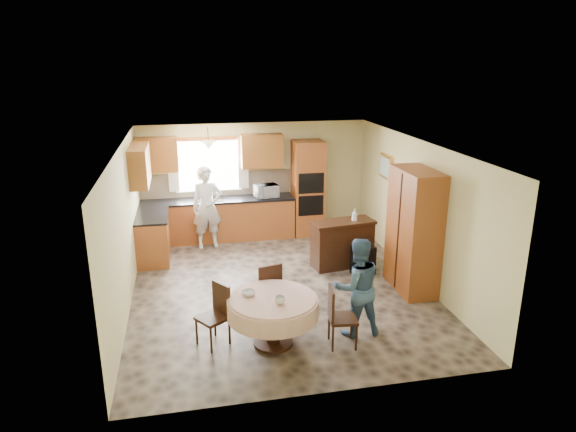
# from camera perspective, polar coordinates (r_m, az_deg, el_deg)

# --- Properties ---
(floor) EXTENTS (5.00, 6.00, 0.01)m
(floor) POSITION_cam_1_polar(r_m,az_deg,el_deg) (9.07, -0.95, -7.94)
(floor) COLOR #70604F
(floor) RESTS_ON ground
(ceiling) EXTENTS (5.00, 6.00, 0.01)m
(ceiling) POSITION_cam_1_polar(r_m,az_deg,el_deg) (8.31, -1.03, 7.83)
(ceiling) COLOR white
(ceiling) RESTS_ON wall_back
(wall_back) EXTENTS (5.00, 0.02, 2.50)m
(wall_back) POSITION_cam_1_polar(r_m,az_deg,el_deg) (11.47, -3.76, 4.10)
(wall_back) COLOR #CDC583
(wall_back) RESTS_ON floor
(wall_front) EXTENTS (5.00, 0.02, 2.50)m
(wall_front) POSITION_cam_1_polar(r_m,az_deg,el_deg) (5.90, 4.46, -9.17)
(wall_front) COLOR #CDC583
(wall_front) RESTS_ON floor
(wall_left) EXTENTS (0.02, 6.00, 2.50)m
(wall_left) POSITION_cam_1_polar(r_m,az_deg,el_deg) (8.54, -17.72, -1.41)
(wall_left) COLOR #CDC583
(wall_left) RESTS_ON floor
(wall_right) EXTENTS (0.02, 6.00, 2.50)m
(wall_right) POSITION_cam_1_polar(r_m,az_deg,el_deg) (9.37, 14.21, 0.55)
(wall_right) COLOR #CDC583
(wall_right) RESTS_ON floor
(window) EXTENTS (1.40, 0.03, 1.10)m
(window) POSITION_cam_1_polar(r_m,az_deg,el_deg) (11.28, -8.83, 5.53)
(window) COLOR white
(window) RESTS_ON wall_back
(curtain_left) EXTENTS (0.22, 0.02, 1.15)m
(curtain_left) POSITION_cam_1_polar(r_m,az_deg,el_deg) (11.22, -12.67, 5.51)
(curtain_left) COLOR white
(curtain_left) RESTS_ON wall_back
(curtain_right) EXTENTS (0.22, 0.02, 1.15)m
(curtain_right) POSITION_cam_1_polar(r_m,az_deg,el_deg) (11.28, -5.01, 5.93)
(curtain_right) COLOR white
(curtain_right) RESTS_ON wall_back
(base_cab_back) EXTENTS (3.30, 0.60, 0.88)m
(base_cab_back) POSITION_cam_1_polar(r_m,az_deg,el_deg) (11.32, -7.73, -0.46)
(base_cab_back) COLOR #AD5C2E
(base_cab_back) RESTS_ON floor
(counter_back) EXTENTS (3.30, 0.64, 0.04)m
(counter_back) POSITION_cam_1_polar(r_m,az_deg,el_deg) (11.18, -7.82, 1.78)
(counter_back) COLOR black
(counter_back) RESTS_ON base_cab_back
(base_cab_left) EXTENTS (0.60, 1.20, 0.88)m
(base_cab_left) POSITION_cam_1_polar(r_m,az_deg,el_deg) (10.47, -14.76, -2.39)
(base_cab_left) COLOR #AD5C2E
(base_cab_left) RESTS_ON floor
(counter_left) EXTENTS (0.64, 1.20, 0.04)m
(counter_left) POSITION_cam_1_polar(r_m,az_deg,el_deg) (10.33, -14.95, 0.01)
(counter_left) COLOR black
(counter_left) RESTS_ON base_cab_left
(backsplash) EXTENTS (3.30, 0.02, 0.55)m
(backsplash) POSITION_cam_1_polar(r_m,az_deg,el_deg) (11.39, -7.99, 3.52)
(backsplash) COLOR #CFB692
(backsplash) RESTS_ON wall_back
(wall_cab_left) EXTENTS (0.85, 0.33, 0.72)m
(wall_cab_left) POSITION_cam_1_polar(r_m,az_deg,el_deg) (11.09, -14.33, 6.62)
(wall_cab_left) COLOR #A25F28
(wall_cab_left) RESTS_ON wall_back
(wall_cab_right) EXTENTS (0.90, 0.33, 0.72)m
(wall_cab_right) POSITION_cam_1_polar(r_m,az_deg,el_deg) (11.19, -2.94, 7.24)
(wall_cab_right) COLOR #A25F28
(wall_cab_right) RESTS_ON wall_back
(wall_cab_side) EXTENTS (0.33, 1.20, 0.72)m
(wall_cab_side) POSITION_cam_1_polar(r_m,az_deg,el_deg) (10.09, -16.17, 5.45)
(wall_cab_side) COLOR #A25F28
(wall_cab_side) RESTS_ON wall_left
(oven_tower) EXTENTS (0.66, 0.62, 2.12)m
(oven_tower) POSITION_cam_1_polar(r_m,az_deg,el_deg) (11.42, 2.21, 3.09)
(oven_tower) COLOR #AD5C2E
(oven_tower) RESTS_ON floor
(oven_upper) EXTENTS (0.56, 0.01, 0.45)m
(oven_upper) POSITION_cam_1_polar(r_m,az_deg,el_deg) (11.08, 2.61, 3.65)
(oven_upper) COLOR black
(oven_upper) RESTS_ON oven_tower
(oven_lower) EXTENTS (0.56, 0.01, 0.45)m
(oven_lower) POSITION_cam_1_polar(r_m,az_deg,el_deg) (11.21, 2.57, 1.17)
(oven_lower) COLOR black
(oven_lower) RESTS_ON oven_tower
(pendant) EXTENTS (0.36, 0.36, 0.18)m
(pendant) POSITION_cam_1_polar(r_m,az_deg,el_deg) (10.72, -8.82, 7.74)
(pendant) COLOR beige
(pendant) RESTS_ON ceiling
(sideboard) EXTENTS (1.25, 0.66, 0.85)m
(sideboard) POSITION_cam_1_polar(r_m,az_deg,el_deg) (9.86, 6.05, -3.23)
(sideboard) COLOR #3C1F10
(sideboard) RESTS_ON floor
(space_heater) EXTENTS (0.44, 0.35, 0.54)m
(space_heater) POSITION_cam_1_polar(r_m,az_deg,el_deg) (9.61, 8.34, -4.87)
(space_heater) COLOR black
(space_heater) RESTS_ON floor
(cupboard) EXTENTS (0.55, 1.11, 2.11)m
(cupboard) POSITION_cam_1_polar(r_m,az_deg,el_deg) (8.90, 13.80, -1.63)
(cupboard) COLOR #AD5C2E
(cupboard) RESTS_ON floor
(dining_table) EXTENTS (1.26, 1.26, 0.72)m
(dining_table) POSITION_cam_1_polar(r_m,az_deg,el_deg) (7.18, -1.69, -10.20)
(dining_table) COLOR #3C1F10
(dining_table) RESTS_ON floor
(chair_left) EXTENTS (0.53, 0.53, 0.87)m
(chair_left) POSITION_cam_1_polar(r_m,az_deg,el_deg) (7.32, -7.97, -10.44)
(chair_left) COLOR #3C1F10
(chair_left) RESTS_ON floor
(chair_back) EXTENTS (0.48, 0.48, 0.91)m
(chair_back) POSITION_cam_1_polar(r_m,az_deg,el_deg) (7.88, -2.25, -7.98)
(chair_back) COLOR #3C1F10
(chair_back) RESTS_ON floor
(chair_right) EXTENTS (0.42, 0.42, 0.87)m
(chair_right) POSITION_cam_1_polar(r_m,az_deg,el_deg) (7.22, 5.56, -10.78)
(chair_right) COLOR #3C1F10
(chair_right) RESTS_ON floor
(framed_picture) EXTENTS (0.06, 0.58, 0.48)m
(framed_picture) POSITION_cam_1_polar(r_m,az_deg,el_deg) (10.54, 10.84, 5.41)
(framed_picture) COLOR gold
(framed_picture) RESTS_ON wall_right
(microwave) EXTENTS (0.55, 0.43, 0.27)m
(microwave) POSITION_cam_1_polar(r_m,az_deg,el_deg) (11.21, -2.42, 2.79)
(microwave) COLOR silver
(microwave) RESTS_ON counter_back
(person_sink) EXTENTS (0.69, 0.51, 1.73)m
(person_sink) POSITION_cam_1_polar(r_m,az_deg,el_deg) (10.79, -8.99, 0.95)
(person_sink) COLOR silver
(person_sink) RESTS_ON floor
(person_dining) EXTENTS (0.74, 0.59, 1.47)m
(person_dining) POSITION_cam_1_polar(r_m,az_deg,el_deg) (7.43, 7.67, -7.82)
(person_dining) COLOR #3B5B82
(person_dining) RESTS_ON floor
(bowl_sideboard) EXTENTS (0.25, 0.25, 0.05)m
(bowl_sideboard) POSITION_cam_1_polar(r_m,az_deg,el_deg) (9.63, 4.59, -0.82)
(bowl_sideboard) COLOR #B2B2B2
(bowl_sideboard) RESTS_ON sideboard
(bottle_sideboard) EXTENTS (0.12, 0.12, 0.28)m
(bottle_sideboard) POSITION_cam_1_polar(r_m,az_deg,el_deg) (9.74, 7.40, -0.01)
(bottle_sideboard) COLOR silver
(bottle_sideboard) RESTS_ON sideboard
(cup_table) EXTENTS (0.15, 0.15, 0.11)m
(cup_table) POSITION_cam_1_polar(r_m,az_deg,el_deg) (6.92, -0.94, -9.31)
(cup_table) COLOR #B2B2B2
(cup_table) RESTS_ON dining_table
(bowl_table) EXTENTS (0.26, 0.26, 0.06)m
(bowl_table) POSITION_cam_1_polar(r_m,az_deg,el_deg) (7.18, -4.41, -8.54)
(bowl_table) COLOR #B2B2B2
(bowl_table) RESTS_ON dining_table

